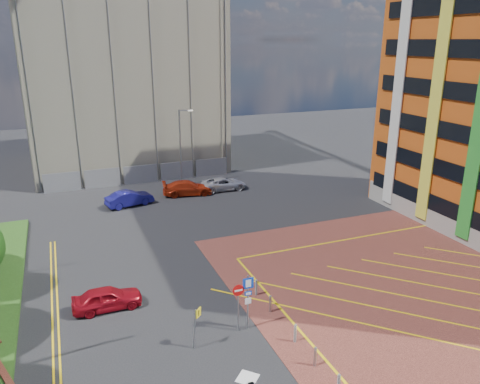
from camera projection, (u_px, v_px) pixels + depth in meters
ground at (246, 341)px, 24.13m from camera, size 140.00×140.00×0.00m
forecourt at (454, 290)px, 29.02m from camera, size 26.00×26.00×0.02m
lamp_back at (181, 144)px, 48.96m from camera, size 1.53×0.16×8.00m
sign_cluster at (244, 297)px, 24.50m from camera, size 1.17×0.12×3.20m
warning_sign at (196, 323)px, 23.17m from camera, size 0.53×0.37×2.24m
bollard_row at (301, 342)px, 23.32m from camera, size 0.14×11.14×0.90m
construction_building at (120, 73)px, 56.08m from camera, size 21.20×19.20×22.00m
construction_fence at (150, 173)px, 50.70m from camera, size 21.60×0.06×2.00m
car_red_left at (107, 298)px, 26.86m from camera, size 3.93×1.62×1.33m
car_blue_back at (129, 198)px, 43.59m from camera, size 4.62×2.49×1.44m
car_red_back at (188, 188)px, 46.69m from camera, size 5.19×2.74×1.43m
car_silver_back at (224, 184)px, 48.26m from camera, size 4.75×2.23×1.31m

